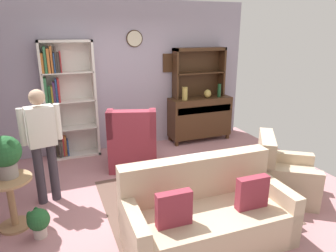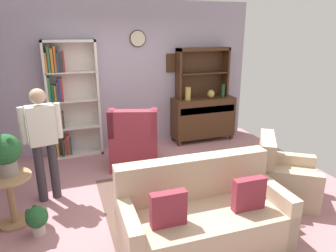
{
  "view_description": "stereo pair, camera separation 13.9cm",
  "coord_description": "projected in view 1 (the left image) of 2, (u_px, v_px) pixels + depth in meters",
  "views": [
    {
      "loc": [
        -1.43,
        -3.66,
        2.26
      ],
      "look_at": [
        0.1,
        0.2,
        0.95
      ],
      "focal_mm": 32.69,
      "sensor_mm": 36.0,
      "label": 1
    },
    {
      "loc": [
        -1.3,
        -3.71,
        2.26
      ],
      "look_at": [
        0.1,
        0.2,
        0.95
      ],
      "focal_mm": 32.69,
      "sensor_mm": 36.0,
      "label": 2
    }
  ],
  "objects": [
    {
      "name": "coffee_table",
      "position": [
        171.0,
        175.0,
        4.19
      ],
      "size": [
        0.8,
        0.5,
        0.42
      ],
      "color": "#422816",
      "rests_on": "ground_plane"
    },
    {
      "name": "sideboard",
      "position": [
        200.0,
        117.0,
        6.44
      ],
      "size": [
        1.3,
        0.45,
        0.92
      ],
      "color": "#422816",
      "rests_on": "ground_plane"
    },
    {
      "name": "potted_plant_large",
      "position": [
        5.0,
        154.0,
        3.44
      ],
      "size": [
        0.36,
        0.36,
        0.5
      ],
      "color": "gray",
      "rests_on": "plant_stand"
    },
    {
      "name": "plant_stand",
      "position": [
        11.0,
        198.0,
        3.56
      ],
      "size": [
        0.52,
        0.52,
        0.64
      ],
      "color": "#A87F56",
      "rests_on": "ground_plane"
    },
    {
      "name": "book_stack",
      "position": [
        160.0,
        168.0,
        4.17
      ],
      "size": [
        0.21,
        0.16,
        0.08
      ],
      "color": "#337247",
      "rests_on": "coffee_table"
    },
    {
      "name": "person_reading",
      "position": [
        42.0,
        139.0,
        3.97
      ],
      "size": [
        0.53,
        0.26,
        1.56
      ],
      "color": "#38333D",
      "rests_on": "ground_plane"
    },
    {
      "name": "potted_plant_small",
      "position": [
        38.0,
        221.0,
        3.45
      ],
      "size": [
        0.25,
        0.25,
        0.34
      ],
      "color": "beige",
      "rests_on": "ground_plane"
    },
    {
      "name": "ground_plane",
      "position": [
        167.0,
        194.0,
        4.43
      ],
      "size": [
        5.4,
        4.6,
        0.02
      ],
      "primitive_type": "cube",
      "color": "#B27A7F"
    },
    {
      "name": "sideboard_hutch",
      "position": [
        199.0,
        66.0,
        6.22
      ],
      "size": [
        1.1,
        0.26,
        1.0
      ],
      "color": "#422816",
      "rests_on": "sideboard"
    },
    {
      "name": "bookshelf",
      "position": [
        65.0,
        101.0,
        5.42
      ],
      "size": [
        0.9,
        0.3,
        2.1
      ],
      "color": "silver",
      "rests_on": "ground_plane"
    },
    {
      "name": "bottle_wine",
      "position": [
        219.0,
        90.0,
        6.34
      ],
      "size": [
        0.07,
        0.07,
        0.27
      ],
      "primitive_type": "cylinder",
      "color": "#194223",
      "rests_on": "sideboard"
    },
    {
      "name": "vase_tall",
      "position": [
        185.0,
        94.0,
        6.07
      ],
      "size": [
        0.11,
        0.11,
        0.26
      ],
      "primitive_type": "cylinder",
      "color": "tan",
      "rests_on": "sideboard"
    },
    {
      "name": "area_rug",
      "position": [
        188.0,
        200.0,
        4.23
      ],
      "size": [
        2.24,
        2.04,
        0.01
      ],
      "primitive_type": "cube",
      "color": "brown",
      "rests_on": "ground_plane"
    },
    {
      "name": "armchair_floral",
      "position": [
        283.0,
        177.0,
        4.28
      ],
      "size": [
        1.07,
        1.06,
        0.88
      ],
      "color": "#C6AD8E",
      "rests_on": "ground_plane"
    },
    {
      "name": "couch_floral",
      "position": [
        206.0,
        215.0,
        3.36
      ],
      "size": [
        1.82,
        0.89,
        0.9
      ],
      "color": "#C6AD8E",
      "rests_on": "ground_plane"
    },
    {
      "name": "wingback_chair",
      "position": [
        133.0,
        146.0,
        5.17
      ],
      "size": [
        0.99,
        1.0,
        1.05
      ],
      "color": "maroon",
      "rests_on": "ground_plane"
    },
    {
      "name": "vase_round",
      "position": [
        208.0,
        94.0,
        6.28
      ],
      "size": [
        0.15,
        0.15,
        0.17
      ],
      "primitive_type": "ellipsoid",
      "color": "tan",
      "rests_on": "sideboard"
    },
    {
      "name": "wall_back",
      "position": [
        127.0,
        76.0,
        5.9
      ],
      "size": [
        5.0,
        0.09,
        2.8
      ],
      "color": "#A399AD",
      "rests_on": "ground_plane"
    }
  ]
}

